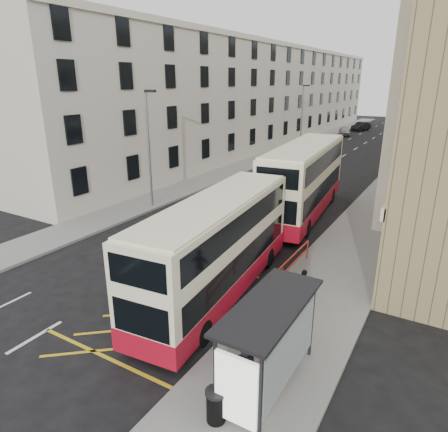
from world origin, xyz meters
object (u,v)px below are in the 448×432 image
Objects in this scene: street_lamp_far at (302,113)px; pedestrian_near at (244,373)px; double_decker_front at (218,247)px; pedestrian_mid at (297,314)px; car_silver at (344,131)px; white_van at (291,151)px; car_dark at (361,126)px; pedestrian_far at (304,287)px; double_decker_rear at (304,180)px; litter_bin at (216,405)px; bus_shelter at (269,335)px; street_lamp_near at (149,143)px; car_red at (405,136)px.

street_lamp_far is 4.15× the size of pedestrian_near.
pedestrian_mid is at bearing -24.02° from double_decker_front.
car_silver is (-12.90, 55.86, -0.35)m from pedestrian_mid.
car_dark is (1.16, 31.19, -0.02)m from white_van.
street_lamp_far reaches higher than pedestrian_far.
white_van is at bearing -109.77° from car_silver.
pedestrian_near reaches higher than white_van.
double_decker_rear is at bearing -81.38° from white_van.
litter_bin is 0.23× the size of car_silver.
bus_shelter is 0.53× the size of street_lamp_near.
street_lamp_near is 4.42× the size of pedestrian_mid.
car_dark is (-7.51, 51.10, -1.68)m from double_decker_rear.
pedestrian_far is at bearing 7.10° from double_decker_front.
white_van is at bearing 87.23° from street_lamp_near.
car_dark is at bearing 84.72° from street_lamp_far.
white_van is (-9.23, 31.81, -1.38)m from double_decker_front.
street_lamp_near is 16.13m from pedestrian_far.
pedestrian_far is at bearing 90.28° from litter_bin.
double_decker_front is 6.38m from pedestrian_near.
street_lamp_near reaches higher than car_red.
bus_shelter is 4.44× the size of litter_bin.
street_lamp_near reaches higher than car_silver.
double_decker_front is at bearing 23.27° from pedestrian_far.
car_silver is (-12.39, 60.41, 0.06)m from litter_bin.
street_lamp_far is 1.42× the size of white_van.
double_decker_rear reaches higher than bus_shelter.
car_dark is 12.68m from car_red.
double_decker_rear reaches higher than litter_bin.
litter_bin is at bearing -97.14° from car_silver.
litter_bin is 4.59m from pedestrian_mid.
double_decker_rear is 2.18× the size of white_van.
street_lamp_far reaches higher than car_dark.
pedestrian_far is (-0.35, 5.73, -0.20)m from pedestrian_near.
bus_shelter is at bearing -64.21° from car_dark.
litter_bin is (13.95, -43.95, -3.99)m from street_lamp_far.
litter_bin is 0.22× the size of car_red.
double_decker_rear is 18.40m from litter_bin.
street_lamp_far is 4.42× the size of pedestrian_mid.
litter_bin is at bearing -86.18° from white_van.
double_decker_front is 5.61× the size of pedestrian_near.
street_lamp_near is at bearing 60.12° from car_red.
bus_shelter reaches higher than pedestrian_far.
car_dark is (-11.95, 67.96, -0.35)m from pedestrian_near.
litter_bin is 0.21× the size of car_dark.
double_decker_front is at bearing -99.53° from car_silver.
pedestrian_far reaches higher than litter_bin.
pedestrian_far is 0.33× the size of car_dark.
pedestrian_far is 0.37× the size of car_silver.
litter_bin is 1.13m from pedestrian_near.
pedestrian_far is (4.10, -11.14, -1.53)m from double_decker_rear.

